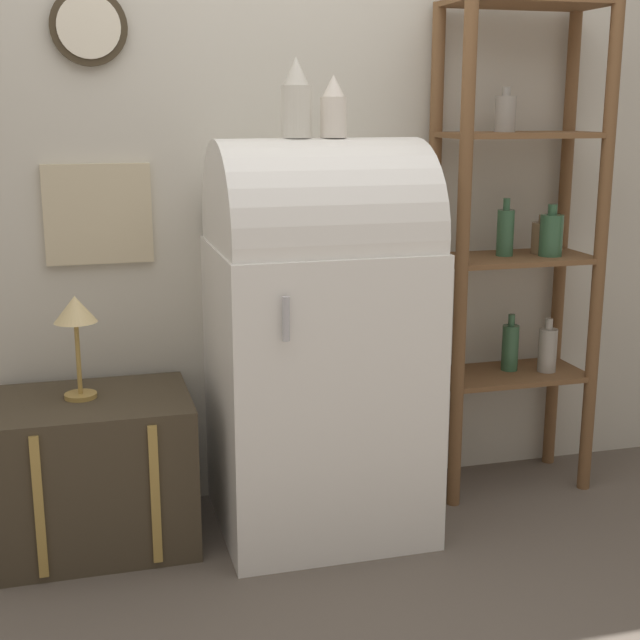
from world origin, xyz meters
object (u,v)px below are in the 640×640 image
at_px(vase_center, 333,108).
at_px(desk_lamp, 76,318).
at_px(refrigerator, 318,333).
at_px(vase_left, 296,100).
at_px(suitcase_trunk, 96,472).

bearing_deg(vase_center, desk_lamp, 175.45).
bearing_deg(vase_center, refrigerator, -179.87).
height_order(vase_center, desk_lamp, vase_center).
relative_size(vase_left, desk_lamp, 0.74).
relative_size(suitcase_trunk, vase_left, 2.52).
bearing_deg(desk_lamp, refrigerator, -4.84).
bearing_deg(refrigerator, vase_left, 169.97).
height_order(refrigerator, desk_lamp, refrigerator).
height_order(suitcase_trunk, vase_left, vase_left).
height_order(vase_left, vase_center, vase_left).
relative_size(suitcase_trunk, desk_lamp, 1.86).
relative_size(refrigerator, desk_lamp, 3.93).
distance_m(refrigerator, suitcase_trunk, 0.92).
xyz_separation_m(refrigerator, desk_lamp, (-0.83, 0.07, 0.09)).
bearing_deg(refrigerator, desk_lamp, 175.16).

